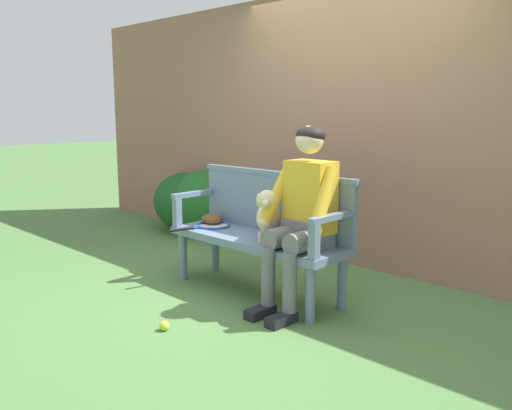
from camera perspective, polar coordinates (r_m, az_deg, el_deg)
name	(u,v)px	position (r m, az deg, el deg)	size (l,w,h in m)	color
ground_plane	(256,293)	(4.36, 0.00, -9.25)	(40.00, 40.00, 0.00)	#4C753D
brick_garden_fence	(357,128)	(5.17, 10.66, 8.04)	(8.00, 0.30, 2.55)	#936651
hedge_bush_far_left	(187,203)	(6.42, -7.26, 0.22)	(1.01, 0.66, 0.71)	#194C1E
hedge_bush_mid_right	(204,202)	(6.26, -5.47, 0.27)	(0.72, 0.71, 0.77)	#1E5B23
hedge_bush_mid_left	(189,209)	(6.45, -7.07, -0.38)	(0.87, 0.59, 0.57)	#337538
garden_bench	(256,244)	(4.25, 0.00, -4.17)	(1.56, 0.49, 0.46)	slate
bench_backrest	(275,201)	(4.33, 1.99, 0.40)	(1.60, 0.06, 0.50)	slate
bench_armrest_left_end	(188,201)	(4.68, -7.22, 0.38)	(0.06, 0.49, 0.28)	slate
bench_armrest_right_end	(325,227)	(3.65, 7.34, -2.35)	(0.06, 0.49, 0.28)	slate
person_seated	(303,211)	(3.85, 4.99, -0.59)	(0.56, 0.64, 1.33)	black
dog_on_bench	(269,215)	(4.05, 1.34, -1.03)	(0.33, 0.38, 0.40)	beige
tennis_racket	(211,226)	(4.60, -4.80, -2.18)	(0.34, 0.58, 0.03)	blue
baseball_glove	(212,219)	(4.70, -4.70, -1.47)	(0.22, 0.17, 0.09)	brown
tennis_ball	(164,326)	(3.70, -9.67, -12.48)	(0.07, 0.07, 0.07)	#CCDB33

